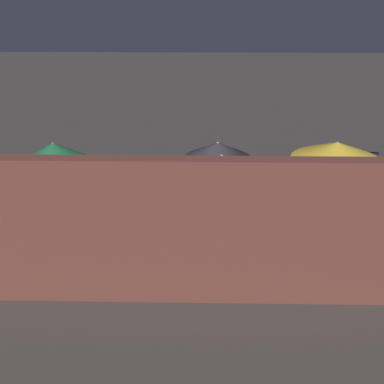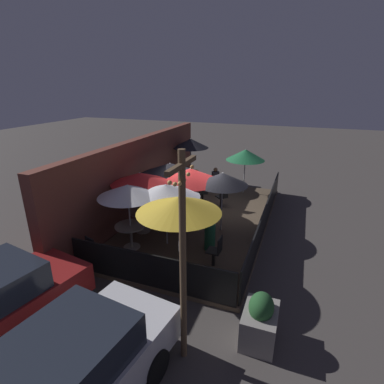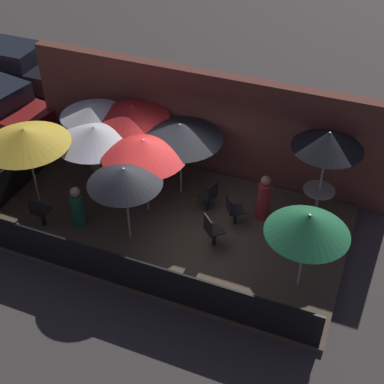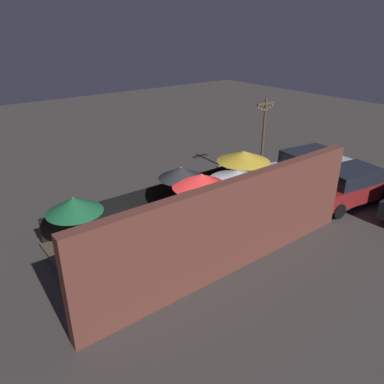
% 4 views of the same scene
% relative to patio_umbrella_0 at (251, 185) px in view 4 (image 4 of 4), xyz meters
% --- Properties ---
extents(ground_plane, '(60.00, 60.00, 0.00)m').
position_rel_patio_umbrella_0_xyz_m(ground_plane, '(1.76, -1.63, -2.11)').
color(ground_plane, '#423D3A').
extents(patio_deck, '(8.88, 4.85, 0.12)m').
position_rel_patio_umbrella_0_xyz_m(patio_deck, '(1.76, -1.63, -2.05)').
color(patio_deck, brown).
rests_on(patio_deck, ground_plane).
extents(building_wall, '(10.48, 0.36, 3.10)m').
position_rel_patio_umbrella_0_xyz_m(building_wall, '(1.76, 1.02, -0.56)').
color(building_wall, brown).
rests_on(building_wall, ground_plane).
extents(fence_front, '(8.68, 0.05, 0.95)m').
position_rel_patio_umbrella_0_xyz_m(fence_front, '(1.76, -4.01, -1.51)').
color(fence_front, black).
rests_on(fence_front, patio_deck).
extents(fence_side_left, '(0.05, 4.65, 0.95)m').
position_rel_patio_umbrella_0_xyz_m(fence_side_left, '(-2.64, -1.63, -1.51)').
color(fence_side_left, black).
rests_on(fence_side_left, patio_deck).
extents(patio_umbrella_0, '(1.99, 1.99, 2.17)m').
position_rel_patio_umbrella_0_xyz_m(patio_umbrella_0, '(0.00, 0.00, 0.00)').
color(patio_umbrella_0, '#B2B2B7').
rests_on(patio_umbrella_0, patio_deck).
extents(patio_umbrella_1, '(1.75, 1.75, 2.46)m').
position_rel_patio_umbrella_0_xyz_m(patio_umbrella_1, '(5.16, 0.15, 0.25)').
color(patio_umbrella_1, '#B2B2B7').
rests_on(patio_umbrella_1, patio_deck).
extents(patio_umbrella_2, '(1.83, 1.83, 2.11)m').
position_rel_patio_umbrella_0_xyz_m(patio_umbrella_2, '(-1.10, -0.20, -0.06)').
color(patio_umbrella_2, '#B2B2B7').
rests_on(patio_umbrella_2, patio_deck).
extents(patio_umbrella_3, '(1.76, 1.76, 2.13)m').
position_rel_patio_umbrella_0_xyz_m(patio_umbrella_3, '(1.09, -2.55, -0.07)').
color(patio_umbrella_3, '#B2B2B7').
rests_on(patio_umbrella_3, patio_deck).
extents(patio_umbrella_4, '(2.22, 2.22, 2.27)m').
position_rel_patio_umbrella_0_xyz_m(patio_umbrella_4, '(-1.84, -2.19, 0.07)').
color(patio_umbrella_4, '#B2B2B7').
rests_on(patio_umbrella_4, patio_deck).
extents(patio_umbrella_5, '(1.80, 1.80, 2.10)m').
position_rel_patio_umbrella_0_xyz_m(patio_umbrella_5, '(5.31, -2.52, -0.14)').
color(patio_umbrella_5, '#B2B2B7').
rests_on(patio_umbrella_5, patio_deck).
extents(patio_umbrella_6, '(2.21, 2.21, 2.16)m').
position_rel_patio_umbrella_0_xyz_m(patio_umbrella_6, '(1.55, -0.39, -0.04)').
color(patio_umbrella_6, '#B2B2B7').
rests_on(patio_umbrella_6, patio_deck).
extents(patio_umbrella_7, '(2.13, 2.13, 2.19)m').
position_rel_patio_umbrella_0_xyz_m(patio_umbrella_7, '(1.03, -1.41, -0.03)').
color(patio_umbrella_7, '#B2B2B7').
rests_on(patio_umbrella_7, patio_deck).
extents(patio_umbrella_8, '(2.16, 2.16, 2.05)m').
position_rel_patio_umbrella_0_xyz_m(patio_umbrella_8, '(-0.49, -1.17, -0.13)').
color(patio_umbrella_8, '#B2B2B7').
rests_on(patio_umbrella_8, patio_deck).
extents(dining_table_0, '(0.91, 0.91, 0.77)m').
position_rel_patio_umbrella_0_xyz_m(dining_table_0, '(0.00, 0.00, -1.37)').
color(dining_table_0, '#9E998E').
rests_on(dining_table_0, patio_deck).
extents(dining_table_1, '(0.81, 0.81, 0.75)m').
position_rel_patio_umbrella_0_xyz_m(dining_table_1, '(5.16, 0.15, -1.40)').
color(dining_table_1, '#9E998E').
rests_on(dining_table_1, patio_deck).
extents(dining_table_2, '(0.97, 0.97, 0.78)m').
position_rel_patio_umbrella_0_xyz_m(dining_table_2, '(-1.10, -0.20, -1.36)').
color(dining_table_2, '#9E998E').
rests_on(dining_table_2, patio_deck).
extents(patio_chair_0, '(0.56, 0.56, 0.92)m').
position_rel_patio_umbrella_0_xyz_m(patio_chair_0, '(3.28, -1.13, -1.48)').
color(patio_chair_0, black).
rests_on(patio_chair_0, patio_deck).
extents(patio_chair_1, '(0.41, 0.41, 0.94)m').
position_rel_patio_umbrella_0_xyz_m(patio_chair_1, '(-1.17, -3.02, -1.47)').
color(patio_chair_1, black).
rests_on(patio_chair_1, patio_deck).
extents(patio_chair_2, '(0.51, 0.51, 0.94)m').
position_rel_patio_umbrella_0_xyz_m(patio_chair_2, '(2.55, -0.87, -1.47)').
color(patio_chair_2, black).
rests_on(patio_chair_2, patio_deck).
extents(patio_chair_3, '(0.57, 0.57, 0.94)m').
position_rel_patio_umbrella_0_xyz_m(patio_chair_3, '(3.07, -2.06, -1.47)').
color(patio_chair_3, black).
rests_on(patio_chair_3, patio_deck).
extents(patio_chair_4, '(0.50, 0.50, 0.95)m').
position_rel_patio_umbrella_0_xyz_m(patio_chair_4, '(-2.37, 0.21, -1.46)').
color(patio_chair_4, black).
rests_on(patio_chair_4, patio_deck).
extents(patron_0, '(0.43, 0.43, 1.31)m').
position_rel_patio_umbrella_0_xyz_m(patron_0, '(3.92, -0.58, -1.38)').
color(patron_0, maroon).
rests_on(patron_0, patio_deck).
extents(patron_1, '(0.41, 0.41, 1.17)m').
position_rel_patio_umbrella_0_xyz_m(patron_1, '(-0.33, -2.58, -1.45)').
color(patron_1, '#236642').
rests_on(patron_1, patio_deck).
extents(patron_2, '(0.48, 0.48, 1.21)m').
position_rel_patio_umbrella_0_xyz_m(patron_2, '(4.91, -1.21, -1.45)').
color(patron_2, '#333338').
rests_on(patron_2, patio_deck).
extents(planter_box, '(0.97, 0.68, 1.13)m').
position_rel_patio_umbrella_0_xyz_m(planter_box, '(-3.28, -4.58, -1.61)').
color(planter_box, gray).
rests_on(planter_box, ground_plane).
extents(light_post, '(1.10, 0.12, 4.14)m').
position_rel_patio_umbrella_0_xyz_m(light_post, '(-4.18, -3.26, 0.20)').
color(light_post, brown).
rests_on(light_post, ground_plane).
extents(parked_car_0, '(4.71, 2.30, 1.62)m').
position_rel_patio_umbrella_0_xyz_m(parked_car_0, '(-6.14, -2.00, -1.26)').
color(parked_car_0, silver).
rests_on(parked_car_0, ground_plane).
extents(parked_car_1, '(4.63, 2.41, 1.62)m').
position_rel_patio_umbrella_0_xyz_m(parked_car_1, '(-5.46, 0.60, -1.26)').
color(parked_car_1, maroon).
rests_on(parked_car_1, ground_plane).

